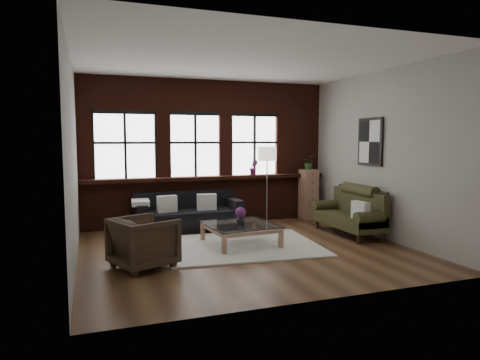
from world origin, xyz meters
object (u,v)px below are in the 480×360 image
object	(u,v)px
dark_sofa	(189,211)
vase	(241,219)
floor_lamp	(267,183)
vintage_settee	(348,212)
armchair	(144,242)
coffee_table	(240,235)
drawer_chest	(308,194)

from	to	relation	value
dark_sofa	vase	world-z (taller)	dark_sofa
floor_lamp	vintage_settee	bearing A→B (deg)	-49.11
dark_sofa	vintage_settee	world-z (taller)	vintage_settee
floor_lamp	armchair	bearing A→B (deg)	-142.71
dark_sofa	vase	bearing A→B (deg)	-69.35
dark_sofa	floor_lamp	distance (m)	1.80
coffee_table	vase	size ratio (longest dim) A/B	7.13
dark_sofa	vintage_settee	xyz separation A→B (m)	(2.88, -1.51, 0.07)
vintage_settee	coffee_table	bearing A→B (deg)	-178.35
drawer_chest	armchair	bearing A→B (deg)	-147.75
vintage_settee	armchair	xyz separation A→B (m)	(-4.10, -0.87, -0.08)
armchair	coffee_table	bearing A→B (deg)	-89.08
dark_sofa	floor_lamp	xyz separation A→B (m)	(1.71, -0.16, 0.55)
dark_sofa	floor_lamp	bearing A→B (deg)	-5.28
armchair	floor_lamp	distance (m)	3.72
vase	drawer_chest	bearing A→B (deg)	37.68
armchair	coffee_table	distance (m)	1.99
vase	dark_sofa	bearing A→B (deg)	110.65
vintage_settee	floor_lamp	world-z (taller)	floor_lamp
coffee_table	drawer_chest	bearing A→B (deg)	37.68
dark_sofa	drawer_chest	size ratio (longest dim) A/B	1.85
vintage_settee	floor_lamp	distance (m)	1.85
vase	floor_lamp	xyz separation A→B (m)	(1.12, 1.42, 0.48)
vintage_settee	coffee_table	world-z (taller)	vintage_settee
coffee_table	vase	xyz separation A→B (m)	(0.00, 0.00, 0.28)
coffee_table	vintage_settee	bearing A→B (deg)	1.65
vintage_settee	drawer_chest	bearing A→B (deg)	87.65
vase	coffee_table	bearing A→B (deg)	0.00
armchair	dark_sofa	bearing A→B (deg)	-50.11
vintage_settee	drawer_chest	world-z (taller)	drawer_chest
vase	drawer_chest	xyz separation A→B (m)	(2.36, 1.82, 0.12)
dark_sofa	vintage_settee	size ratio (longest dim) A/B	1.26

